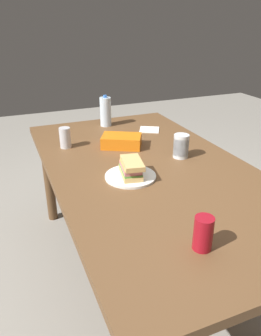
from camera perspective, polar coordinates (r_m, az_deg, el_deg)
The scene contains 10 objects.
ground_plane at distance 2.11m, azimuth 2.91°, elevation -18.16°, with size 8.00×8.00×0.00m, color gray.
dining_table at distance 1.73m, azimuth 3.38°, elevation -2.09°, with size 1.85×1.01×0.73m.
paper_plate at distance 1.58m, azimuth -0.00°, elevation -1.45°, with size 0.25×0.25×0.01m, color white.
sandwich at distance 1.56m, azimuth 0.09°, elevation 0.04°, with size 0.20×0.12×0.08m.
soda_can_red at distance 1.12m, azimuth 12.65°, elevation -11.11°, with size 0.07×0.07×0.12m, color maroon.
chip_bag at distance 1.94m, azimuth -1.58°, elevation 4.75°, with size 0.23×0.15×0.07m, color orange.
water_bottle_tall at distance 2.32m, azimuth -4.41°, elevation 9.85°, with size 0.08×0.08×0.22m.
plastic_cup_stack at distance 1.80m, azimuth 8.86°, elevation 3.83°, with size 0.08×0.08×0.13m.
soda_can_silver at distance 1.96m, azimuth -11.40°, elevation 5.24°, with size 0.07×0.07×0.12m, color silver.
paper_napkin at distance 2.25m, azimuth 3.33°, elevation 6.74°, with size 0.13×0.13×0.01m, color white.
Camera 1 is at (1.38, -0.67, 1.45)m, focal length 34.71 mm.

